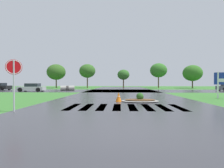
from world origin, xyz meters
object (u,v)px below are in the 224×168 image
Objects in this scene: car_dark_suv at (32,88)px; traffic_cone at (119,97)px; stop_sign at (14,73)px; median_island at (140,100)px; drainage_pipe_stack at (68,88)px.

car_dark_suv is 5.84× the size of traffic_cone.
car_dark_suv is at bearing 134.96° from traffic_cone.
stop_sign is 20.77m from car_dark_suv.
median_island is 20.89m from car_dark_suv.
traffic_cone is at bearing -62.13° from drainage_pipe_stack.
car_dark_suv is at bearing -143.70° from drainage_pipe_stack.
traffic_cone is (5.21, 4.82, -1.61)m from stop_sign.
stop_sign is 3.68× the size of traffic_cone.
drainage_pipe_stack is at bearing 121.99° from median_island.
median_island is at bearing 134.29° from car_dark_suv.
traffic_cone reaches higher than median_island.
traffic_cone is (13.95, -13.97, -0.26)m from car_dark_suv.
stop_sign is 8.60m from median_island.
stop_sign is 22.68m from drainage_pipe_stack.
traffic_cone is at bearing 130.99° from car_dark_suv.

